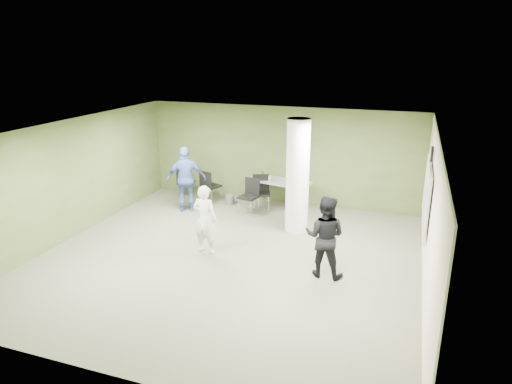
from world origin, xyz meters
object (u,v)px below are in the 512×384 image
at_px(woman_white, 205,219).
at_px(man_blue, 186,179).
at_px(chair_back_left, 185,181).
at_px(man_black, 325,237).
at_px(folding_table, 280,183).

relative_size(woman_white, man_blue, 0.85).
bearing_deg(woman_white, chair_back_left, -52.79).
bearing_deg(woman_white, man_blue, -51.18).
distance_m(chair_back_left, man_black, 6.08).
bearing_deg(man_blue, chair_back_left, -86.13).
relative_size(folding_table, woman_white, 1.14).
distance_m(chair_back_left, man_blue, 1.29).
xyz_separation_m(folding_table, woman_white, (-0.72, -3.38, 0.04)).
height_order(man_black, man_blue, man_blue).
height_order(chair_back_left, woman_white, woman_white).
xyz_separation_m(chair_back_left, man_black, (4.93, -3.54, 0.31)).
relative_size(man_black, man_blue, 0.91).
xyz_separation_m(man_black, man_blue, (-4.31, 2.48, 0.08)).
bearing_deg(folding_table, man_black, -49.75).
xyz_separation_m(folding_table, man_blue, (-2.35, -1.10, 0.17)).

